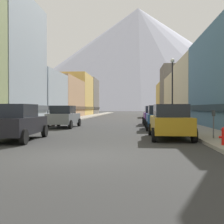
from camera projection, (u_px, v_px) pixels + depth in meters
The scene contains 22 objects.
ground_plane at pixel (74, 157), 9.10m from camera, with size 400.00×400.00×0.00m, color #2F2F2F.
sidewalk_left at pixel (83, 117), 44.48m from camera, with size 2.50×100.00×0.15m, color gray.
sidewalk_right at pixel (162, 118), 43.49m from camera, with size 2.50×100.00×0.15m, color gray.
storefront_left_2 at pixel (31, 97), 35.62m from camera, with size 7.75×9.16×6.19m.
storefront_left_3 at pixel (49, 99), 47.10m from camera, with size 10.01×13.44×6.56m.
storefront_left_4 at pixel (67, 96), 59.43m from camera, with size 9.91×10.96×8.63m.
storefront_left_5 at pixel (85, 97), 70.39m from camera, with size 6.32×10.30×8.90m.
storefront_right_2 at pixel (218, 91), 34.67m from camera, with size 10.05×12.51×7.61m.
storefront_right_3 at pixel (194, 97), 46.72m from camera, with size 9.25×10.73×6.98m.
storefront_right_4 at pixel (177, 92), 56.71m from camera, with size 6.58×8.32×10.09m.
storefront_right_5 at pixel (173, 100), 66.52m from camera, with size 7.66×10.48×7.43m.
car_left_0 at pixel (16, 122), 13.65m from camera, with size 2.25×4.49×1.78m.
car_left_1 at pixel (64, 116), 22.83m from camera, with size 2.07×4.41×1.78m.
car_right_0 at pixel (170, 121), 14.50m from camera, with size 2.08×4.41×1.78m.
car_right_1 at pixel (159, 117), 20.59m from camera, with size 2.10×4.42×1.78m.
car_right_2 at pixel (154, 115), 26.65m from camera, with size 2.06×4.40×1.78m.
fire_hydrant_near at pixel (224, 135), 10.87m from camera, with size 0.40×0.22×0.70m.
parking_meter_near at pixel (214, 120), 13.40m from camera, with size 0.14×0.10×1.33m.
potted_plant_0 at pixel (30, 119), 24.00m from camera, with size 0.68×0.68×0.95m.
pedestrian_0 at pixel (7, 120), 18.00m from camera, with size 0.36×0.36×1.52m.
streetlamp_right at pixel (172, 81), 25.01m from camera, with size 0.36×0.36×5.86m.
mountain_backdrop at pixel (138, 59), 267.10m from camera, with size 255.10×255.10×97.15m, color silver.
Camera 1 is at (1.95, -8.95, 1.59)m, focal length 44.81 mm.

